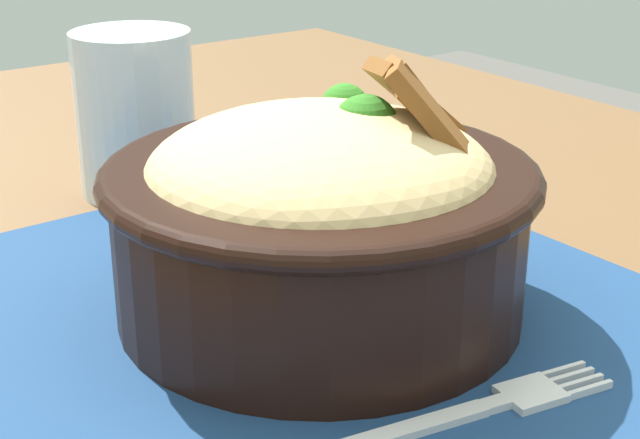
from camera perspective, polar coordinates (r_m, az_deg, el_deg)
The scene contains 4 objects.
placemat at distance 0.48m, azimuth 1.44°, elevation -7.08°, with size 0.46×0.35×0.00m, color navy.
bowl at distance 0.48m, azimuth 0.06°, elevation 0.54°, with size 0.22×0.22×0.13m.
fork at distance 0.42m, azimuth 9.96°, elevation -10.76°, with size 0.04×0.13×0.00m.
drinking_glass at distance 0.67m, azimuth -10.78°, elevation 5.56°, with size 0.08×0.08×0.11m.
Camera 1 is at (0.32, -0.23, 0.97)m, focal length 54.31 mm.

